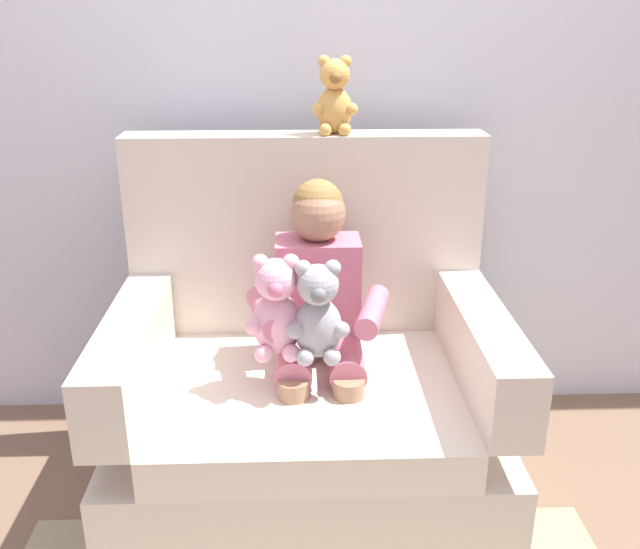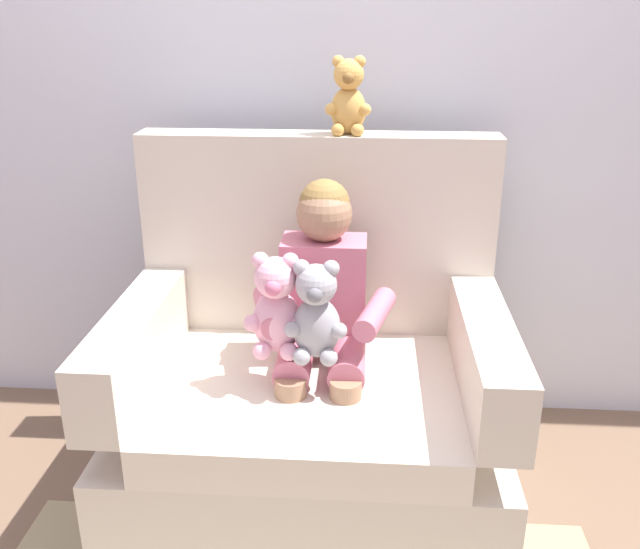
% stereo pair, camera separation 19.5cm
% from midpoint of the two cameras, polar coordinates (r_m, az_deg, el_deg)
% --- Properties ---
extents(ground_plane, '(8.00, 8.00, 0.00)m').
position_cam_midpoint_polar(ground_plane, '(2.41, -3.37, -17.70)').
color(ground_plane, brown).
extents(back_wall, '(6.00, 0.10, 2.60)m').
position_cam_midpoint_polar(back_wall, '(2.52, -3.75, 16.40)').
color(back_wall, silver).
rests_on(back_wall, ground).
extents(armchair, '(1.18, 0.87, 1.13)m').
position_cam_midpoint_polar(armchair, '(2.25, -3.54, -9.87)').
color(armchair, beige).
rests_on(armchair, ground).
extents(seated_child, '(0.45, 0.39, 0.82)m').
position_cam_midpoint_polar(seated_child, '(2.11, -2.76, -2.43)').
color(seated_child, '#C66B7F').
rests_on(seated_child, armchair).
extents(plush_grey, '(0.18, 0.15, 0.30)m').
position_cam_midpoint_polar(plush_grey, '(1.95, -3.04, -3.31)').
color(plush_grey, '#9E9EA3').
rests_on(plush_grey, armchair).
extents(plush_pink, '(0.18, 0.15, 0.31)m').
position_cam_midpoint_polar(plush_pink, '(1.98, -6.42, -2.92)').
color(plush_pink, '#EAA8BC').
rests_on(plush_pink, armchair).
extents(plush_honey_on_backrest, '(0.14, 0.12, 0.24)m').
position_cam_midpoint_polar(plush_honey_on_backrest, '(2.24, -1.36, 14.32)').
color(plush_honey_on_backrest, gold).
rests_on(plush_honey_on_backrest, armchair).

